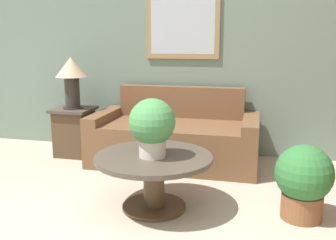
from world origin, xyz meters
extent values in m
cube|color=slate|center=(0.00, 3.16, 1.30)|extent=(7.58, 0.06, 2.60)
cube|color=#997A4C|center=(-0.04, 3.11, 1.61)|extent=(0.93, 0.03, 0.78)
cube|color=#B2BCC6|center=(-0.04, 3.10, 1.61)|extent=(0.81, 0.01, 0.66)
cube|color=brown|center=(-0.03, 2.60, 0.24)|extent=(1.58, 0.95, 0.49)
cube|color=brown|center=(-0.03, 2.99, 0.68)|extent=(1.58, 0.16, 0.39)
cube|color=brown|center=(-0.91, 2.60, 0.29)|extent=(0.18, 0.95, 0.59)
cube|color=brown|center=(0.85, 2.60, 0.29)|extent=(0.18, 0.95, 0.59)
cylinder|color=#4C3823|center=(0.07, 1.34, 0.01)|extent=(0.56, 0.56, 0.03)
cylinder|color=#4C3823|center=(0.07, 1.34, 0.24)|extent=(0.18, 0.18, 0.41)
cylinder|color=#473D33|center=(0.07, 1.34, 0.46)|extent=(1.01, 1.01, 0.04)
cube|color=#4C3823|center=(-1.34, 2.63, 0.29)|extent=(0.41, 0.41, 0.57)
cube|color=#473D33|center=(-1.34, 2.63, 0.59)|extent=(0.48, 0.48, 0.03)
cylinder|color=#2D2823|center=(-1.34, 2.63, 0.62)|extent=(0.26, 0.26, 0.02)
cylinder|color=#2D2823|center=(-1.34, 2.63, 0.81)|extent=(0.18, 0.18, 0.37)
cone|color=tan|center=(-1.34, 2.63, 1.12)|extent=(0.39, 0.39, 0.24)
cylinder|color=beige|center=(0.07, 1.30, 0.56)|extent=(0.23, 0.23, 0.15)
sphere|color=#428447|center=(0.07, 1.30, 0.78)|extent=(0.39, 0.39, 0.39)
cylinder|color=brown|center=(1.30, 1.44, 0.11)|extent=(0.33, 0.33, 0.22)
sphere|color=#2D6B33|center=(1.30, 1.44, 0.39)|extent=(0.47, 0.47, 0.47)
camera|label=1|loc=(0.90, -1.60, 1.43)|focal=40.00mm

